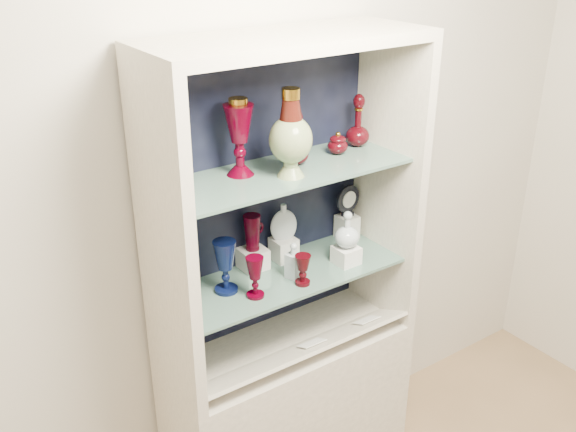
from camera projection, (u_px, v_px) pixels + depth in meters
wall_back at (255, 172)px, 2.44m from camera, size 3.50×0.02×2.80m
cabinet_base at (288, 415)px, 2.70m from camera, size 1.00×0.40×0.75m
cabinet_back_panel at (260, 193)px, 2.45m from camera, size 0.98×0.02×1.15m
cabinet_side_left at (165, 244)px, 2.06m from camera, size 0.04×0.40×1.15m
cabinet_side_right at (387, 182)px, 2.55m from camera, size 0.04×0.40×1.15m
cabinet_top_cap at (288, 41)px, 2.05m from camera, size 1.00×0.40×0.04m
shelf_lower at (285, 275)px, 2.44m from camera, size 0.92×0.34×0.01m
shelf_upper at (285, 172)px, 2.26m from camera, size 0.92×0.34×0.01m
label_ledge at (304, 349)px, 2.45m from camera, size 0.92×0.17×0.09m
label_card_0 at (366, 320)px, 2.60m from camera, size 0.10×0.06×0.03m
label_card_1 at (312, 343)px, 2.46m from camera, size 0.10×0.06×0.03m
pedestal_lamp_left at (169, 164)px, 1.97m from camera, size 0.12×0.12×0.24m
pedestal_lamp_right at (239, 137)px, 2.16m from camera, size 0.12×0.12×0.27m
enamel_urn at (291, 133)px, 2.14m from camera, size 0.18×0.18×0.31m
ruby_decanter_a at (297, 134)px, 2.27m from camera, size 0.10×0.10×0.22m
ruby_decanter_b at (358, 119)px, 2.46m from camera, size 0.10×0.10×0.22m
lidded_bowl at (338, 143)px, 2.40m from camera, size 0.08×0.08×0.09m
cobalt_goblet at (225, 267)px, 2.28m from camera, size 0.11×0.11×0.20m
ruby_goblet_tall at (255, 277)px, 2.26m from camera, size 0.09×0.09×0.16m
ruby_goblet_small at (303, 270)px, 2.34m from camera, size 0.08×0.08×0.12m
riser_ruby_pitcher at (253, 258)px, 2.46m from camera, size 0.10×0.10×0.08m
ruby_pitcher at (252, 233)px, 2.42m from camera, size 0.12×0.09×0.14m
clear_square_bottle at (293, 260)px, 2.38m from camera, size 0.06×0.06×0.14m
riser_flat_flask at (284, 249)px, 2.52m from camera, size 0.09×0.09×0.09m
flat_flask at (284, 221)px, 2.47m from camera, size 0.11×0.07×0.15m
riser_clear_round_decanter at (346, 255)px, 2.50m from camera, size 0.09×0.09×0.07m
clear_round_decanter at (347, 230)px, 2.45m from camera, size 0.12×0.12×0.14m
riser_cameo_medallion at (347, 227)px, 2.70m from camera, size 0.08×0.08×0.10m
cameo_medallion at (348, 200)px, 2.65m from camera, size 0.12×0.05×0.14m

